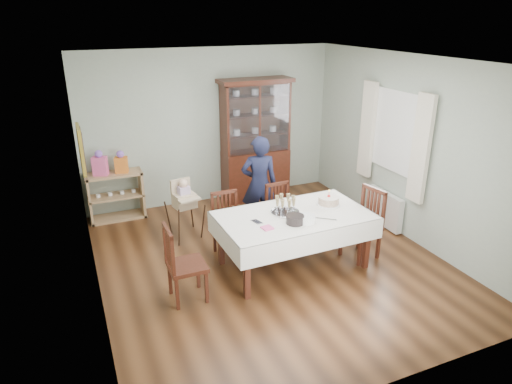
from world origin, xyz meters
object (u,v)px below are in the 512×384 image
high_chair (185,214)px  champagne_tray (285,208)px  gift_bag_orange (121,163)px  sideboard (116,196)px  woman (259,184)px  chair_far_left (229,237)px  chair_end_left (186,278)px  chair_end_right (361,237)px  china_cabinet (256,138)px  chair_far_right (282,226)px  dining_table (293,240)px  birthday_cake (329,201)px

high_chair → champagne_tray: bearing=-62.5°
gift_bag_orange → sideboard: bearing=171.8°
woman → chair_far_left: bearing=52.8°
chair_end_left → gift_bag_orange: size_ratio=2.62×
sideboard → chair_end_right: chair_end_right is taller
chair_far_left → gift_bag_orange: size_ratio=2.46×
chair_end_left → chair_end_right: (2.53, 0.04, 0.01)m
china_cabinet → champagne_tray: (-0.60, -2.40, -0.29)m
chair_far_right → dining_table: bearing=-107.3°
dining_table → sideboard: bearing=128.2°
chair_end_left → champagne_tray: 1.57m
dining_table → birthday_cake: bearing=10.4°
dining_table → birthday_cake: (0.59, 0.11, 0.43)m
high_chair → chair_end_left: bearing=-114.9°
chair_far_left → chair_end_right: 1.86m
chair_end_right → champagne_tray: bearing=-113.2°
champagne_tray → chair_far_right: bearing=66.9°
sideboard → high_chair: bearing=-51.2°
chair_end_right → birthday_cake: chair_end_right is taller
china_cabinet → chair_end_left: bearing=-127.3°
high_chair → champagne_tray: champagne_tray is taller
china_cabinet → chair_far_right: china_cabinet is taller
chair_far_left → chair_far_right: chair_far_left is taller
china_cabinet → champagne_tray: size_ratio=5.70×
dining_table → china_cabinet: 2.66m
chair_end_left → woman: size_ratio=0.63×
dining_table → china_cabinet: bearing=78.4°
sideboard → high_chair: (0.88, -1.09, -0.03)m
high_chair → champagne_tray: 1.74m
chair_far_right → high_chair: size_ratio=0.96×
high_chair → china_cabinet: bearing=23.4°
chair_end_left → gift_bag_orange: bearing=6.6°
birthday_cake → chair_end_left: bearing=-172.2°
chair_end_left → birthday_cake: 2.20m
high_chair → champagne_tray: (1.02, -1.33, 0.47)m
china_cabinet → chair_far_left: size_ratio=2.40×
china_cabinet → gift_bag_orange: (-2.36, 0.00, -0.16)m
sideboard → champagne_tray: (1.90, -2.42, 0.43)m
chair_far_right → chair_end_left: 1.90m
sideboard → chair_end_right: size_ratio=0.91×
chair_far_right → chair_end_left: chair_end_left is taller
high_chair → gift_bag_orange: bearing=114.5°
chair_end_left → chair_end_right: size_ratio=0.97×
china_cabinet → sideboard: size_ratio=2.42×
sideboard → birthday_cake: size_ratio=2.78×
china_cabinet → high_chair: china_cabinet is taller
dining_table → chair_end_left: 1.54m
chair_far_right → chair_end_right: (0.84, -0.81, 0.03)m
china_cabinet → gift_bag_orange: size_ratio=5.90×
chair_far_right → chair_end_right: chair_end_right is taller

